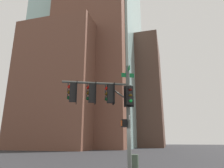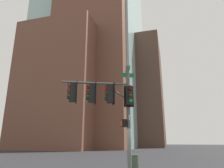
% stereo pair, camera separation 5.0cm
% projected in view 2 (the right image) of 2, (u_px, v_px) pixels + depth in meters
% --- Properties ---
extents(signal_pole_assembly, '(2.03, 3.64, 6.01)m').
position_uv_depth(signal_pole_assembly, '(109.00, 101.00, 10.85)').
color(signal_pole_assembly, '#4C514C').
rests_on(signal_pole_assembly, ground_plane).
extents(litter_bin, '(0.56, 0.56, 0.95)m').
position_uv_depth(litter_bin, '(135.00, 162.00, 13.97)').
color(litter_bin, '#384738').
rests_on(litter_bin, ground_plane).
extents(building_brick_nearside, '(24.80, 20.11, 47.68)m').
position_uv_depth(building_brick_nearside, '(99.00, 65.00, 61.25)').
color(building_brick_nearside, brown).
rests_on(building_brick_nearside, ground_plane).
extents(building_brick_midblock, '(21.51, 18.30, 29.71)m').
position_uv_depth(building_brick_midblock, '(68.00, 89.00, 52.76)').
color(building_brick_midblock, brown).
rests_on(building_brick_midblock, ground_plane).
extents(building_glass_tower, '(32.41, 32.09, 71.65)m').
position_uv_depth(building_glass_tower, '(93.00, 43.00, 73.28)').
color(building_glass_tower, '#9EC6C1').
rests_on(building_glass_tower, ground_plane).
extents(building_brick_farside, '(21.19, 18.88, 34.28)m').
position_uv_depth(building_brick_farside, '(134.00, 94.00, 68.77)').
color(building_brick_farside, '#4C3328').
rests_on(building_brick_farside, ground_plane).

